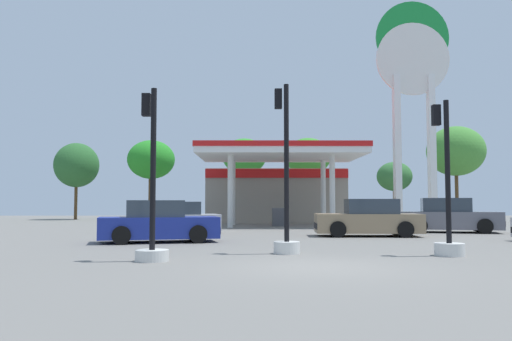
{
  "coord_description": "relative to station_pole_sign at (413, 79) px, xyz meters",
  "views": [
    {
      "loc": [
        -1.37,
        -11.54,
        1.43
      ],
      "look_at": [
        -1.22,
        14.02,
        3.02
      ],
      "focal_mm": 36.14,
      "sensor_mm": 36.0,
      "label": 1
    }
  ],
  "objects": [
    {
      "name": "tree_2",
      "position": [
        -10.75,
        12.75,
        -3.72
      ],
      "size": [
        3.83,
        3.83,
        6.96
      ],
      "color": "brown",
      "rests_on": "ground"
    },
    {
      "name": "tree_5",
      "position": [
        6.77,
        10.61,
        -3.45
      ],
      "size": [
        4.69,
        4.69,
        7.72
      ],
      "color": "brown",
      "rests_on": "ground"
    },
    {
      "name": "tree_3",
      "position": [
        -5.21,
        13.0,
        -3.72
      ],
      "size": [
        3.99,
        3.99,
        7.04
      ],
      "color": "brown",
      "rests_on": "ground"
    },
    {
      "name": "tree_0",
      "position": [
        -24.94,
        11.88,
        -4.54
      ],
      "size": [
        3.71,
        3.71,
        6.46
      ],
      "color": "brown",
      "rests_on": "ground"
    },
    {
      "name": "ground_plane",
      "position": [
        -8.62,
        -20.09,
        -9.11
      ],
      "size": [
        90.0,
        90.0,
        0.0
      ],
      "primitive_type": "plane",
      "color": "slate",
      "rests_on": "ground"
    },
    {
      "name": "traffic_signal_0",
      "position": [
        -12.49,
        -18.93,
        -7.98
      ],
      "size": [
        0.81,
        0.81,
        4.27
      ],
      "color": "silver",
      "rests_on": "ground"
    },
    {
      "name": "tree_1",
      "position": [
        -18.42,
        10.81,
        -4.17
      ],
      "size": [
        3.89,
        3.89,
        6.57
      ],
      "color": "brown",
      "rests_on": "ground"
    },
    {
      "name": "gas_station",
      "position": [
        -8.37,
        5.02,
        -6.77
      ],
      "size": [
        9.83,
        12.81,
        4.81
      ],
      "color": "gray",
      "rests_on": "ground"
    },
    {
      "name": "station_pole_sign",
      "position": [
        0.0,
        0.0,
        0.0
      ],
      "size": [
        4.57,
        0.56,
        14.05
      ],
      "color": "white",
      "rests_on": "ground"
    },
    {
      "name": "car_2",
      "position": [
        -5.1,
        -9.7,
        -8.4
      ],
      "size": [
        4.5,
        2.18,
        1.58
      ],
      "color": "black",
      "rests_on": "ground"
    },
    {
      "name": "traffic_signal_2",
      "position": [
        -9.07,
        -17.12,
        -7.78
      ],
      "size": [
        0.73,
        0.73,
        4.8
      ],
      "color": "silver",
      "rests_on": "ground"
    },
    {
      "name": "traffic_signal_1",
      "position": [
        -4.74,
        -17.73,
        -8.06
      ],
      "size": [
        0.79,
        0.79,
        4.22
      ],
      "color": "silver",
      "rests_on": "ground"
    },
    {
      "name": "car_4",
      "position": [
        -0.59,
        -6.85,
        -8.37
      ],
      "size": [
        4.91,
        2.95,
        1.64
      ],
      "color": "black",
      "rests_on": "ground"
    },
    {
      "name": "car_1",
      "position": [
        -13.59,
        -7.81,
        -8.45
      ],
      "size": [
        4.4,
        2.7,
        1.47
      ],
      "color": "black",
      "rests_on": "ground"
    },
    {
      "name": "tree_4",
      "position": [
        1.63,
        10.51,
        -5.57
      ],
      "size": [
        2.87,
        2.87,
        4.77
      ],
      "color": "brown",
      "rests_on": "ground"
    },
    {
      "name": "car_3",
      "position": [
        -13.42,
        -12.95,
        -8.43
      ],
      "size": [
        4.51,
        2.73,
        1.51
      ],
      "color": "black",
      "rests_on": "ground"
    }
  ]
}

